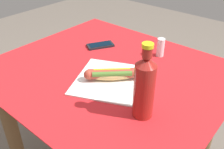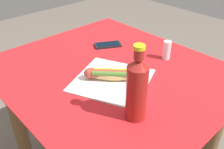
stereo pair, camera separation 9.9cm
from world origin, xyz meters
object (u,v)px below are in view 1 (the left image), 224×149
object	(u,v)px
cell_phone	(100,45)
salt_shaker	(160,47)
hot_dog	(112,74)
soda_bottle	(144,86)

from	to	relation	value
cell_phone	salt_shaker	size ratio (longest dim) A/B	1.68
hot_dog	cell_phone	bearing A→B (deg)	-39.17
soda_bottle	hot_dog	bearing A→B (deg)	-23.15
hot_dog	salt_shaker	xyz separation A→B (m)	(-0.03, -0.31, 0.01)
soda_bottle	salt_shaker	size ratio (longest dim) A/B	2.99
cell_phone	soda_bottle	size ratio (longest dim) A/B	0.56
hot_dog	salt_shaker	world-z (taller)	salt_shaker
soda_bottle	salt_shaker	bearing A→B (deg)	-66.61
hot_dog	cell_phone	world-z (taller)	hot_dog
soda_bottle	salt_shaker	world-z (taller)	soda_bottle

